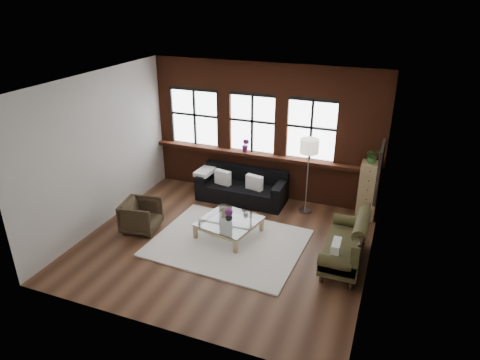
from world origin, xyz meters
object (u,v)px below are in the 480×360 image
(vase, at_px, (229,217))
(drawer_chest, at_px, (368,191))
(coffee_table, at_px, (229,228))
(armchair, at_px, (141,216))
(vintage_settee, at_px, (345,241))
(floor_lamp, at_px, (308,174))
(dark_sofa, at_px, (242,186))

(vase, xyz_separation_m, drawer_chest, (2.52, 1.82, 0.21))
(coffee_table, height_order, vase, vase)
(vase, bearing_deg, coffee_table, 0.00)
(armchair, bearing_deg, drawer_chest, -71.73)
(armchair, xyz_separation_m, vase, (1.80, 0.45, 0.10))
(vintage_settee, relative_size, floor_lamp, 0.91)
(coffee_table, distance_m, drawer_chest, 3.14)
(floor_lamp, bearing_deg, drawer_chest, 9.83)
(vintage_settee, bearing_deg, drawer_chest, 84.34)
(drawer_chest, bearing_deg, floor_lamp, -170.17)
(vase, distance_m, drawer_chest, 3.11)
(vintage_settee, height_order, drawer_chest, drawer_chest)
(coffee_table, xyz_separation_m, floor_lamp, (1.22, 1.59, 0.76))
(vintage_settee, distance_m, vase, 2.33)
(vase, height_order, floor_lamp, floor_lamp)
(vintage_settee, xyz_separation_m, vase, (-2.32, 0.11, -0.02))
(armchair, bearing_deg, vase, -85.38)
(dark_sofa, bearing_deg, vase, -78.29)
(armchair, relative_size, floor_lamp, 0.39)
(vintage_settee, distance_m, floor_lamp, 2.09)
(dark_sofa, height_order, armchair, dark_sofa)
(coffee_table, height_order, floor_lamp, floor_lamp)
(dark_sofa, distance_m, drawer_chest, 2.87)
(vintage_settee, height_order, vase, vintage_settee)
(vase, height_order, drawer_chest, drawer_chest)
(armchair, relative_size, coffee_table, 0.67)
(dark_sofa, xyz_separation_m, vintage_settee, (2.66, -1.71, 0.08))
(dark_sofa, relative_size, vintage_settee, 1.22)
(armchair, distance_m, vase, 1.85)
(floor_lamp, bearing_deg, armchair, -145.88)
(dark_sofa, xyz_separation_m, coffee_table, (0.33, -1.60, -0.20))
(vase, relative_size, drawer_chest, 0.12)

